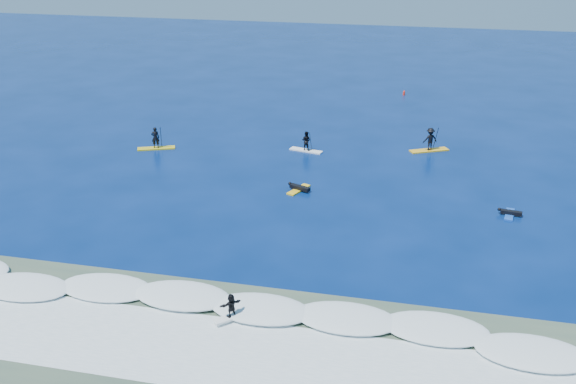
% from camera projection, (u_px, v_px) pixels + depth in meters
% --- Properties ---
extents(ground, '(160.00, 160.00, 0.00)m').
position_uv_depth(ground, '(286.00, 222.00, 38.95)').
color(ground, '#041A4C').
rests_on(ground, ground).
extents(shallow_water, '(90.00, 13.00, 0.01)m').
position_uv_depth(shallow_water, '(211.00, 367.00, 26.38)').
color(shallow_water, '#3B5042').
rests_on(shallow_water, ground).
extents(breaking_wave, '(40.00, 6.00, 0.30)m').
position_uv_depth(breaking_wave, '(239.00, 313.00, 29.97)').
color(breaking_wave, white).
rests_on(breaking_wave, ground).
extents(whitewater, '(34.00, 5.00, 0.02)m').
position_uv_depth(whitewater, '(218.00, 352.00, 27.28)').
color(whitewater, silver).
rests_on(whitewater, ground).
extents(sup_paddler_left, '(3.03, 1.80, 2.08)m').
position_uv_depth(sup_paddler_left, '(156.00, 141.00, 51.15)').
color(sup_paddler_left, gold).
rests_on(sup_paddler_left, ground).
extents(sup_paddler_center, '(2.74, 1.25, 1.86)m').
position_uv_depth(sup_paddler_center, '(306.00, 143.00, 50.63)').
color(sup_paddler_center, white).
rests_on(sup_paddler_center, ground).
extents(sup_paddler_right, '(3.14, 2.13, 2.19)m').
position_uv_depth(sup_paddler_right, '(430.00, 141.00, 50.61)').
color(sup_paddler_right, yellow).
rests_on(sup_paddler_right, ground).
extents(prone_paddler_near, '(1.64, 2.18, 0.45)m').
position_uv_depth(prone_paddler_near, '(299.00, 188.00, 43.48)').
color(prone_paddler_near, yellow).
rests_on(prone_paddler_near, ground).
extents(prone_paddler_far, '(1.49, 1.93, 0.39)m').
position_uv_depth(prone_paddler_far, '(510.00, 213.00, 39.83)').
color(prone_paddler_far, blue).
rests_on(prone_paddler_far, ground).
extents(wave_surfer, '(1.57, 1.52, 1.24)m').
position_uv_depth(wave_surfer, '(231.00, 307.00, 29.13)').
color(wave_surfer, white).
rests_on(wave_surfer, breaking_wave).
extents(marker_buoy, '(0.24, 0.24, 0.57)m').
position_uv_depth(marker_buoy, '(404.00, 93.00, 66.93)').
color(marker_buoy, '#FA2C16').
rests_on(marker_buoy, ground).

